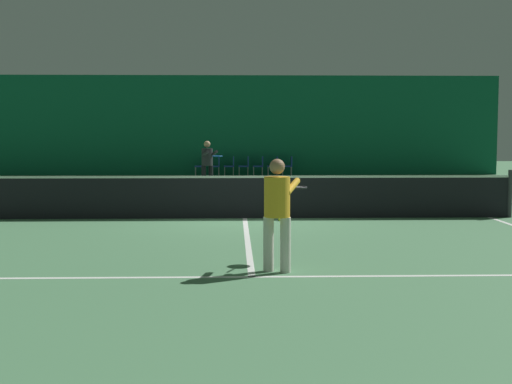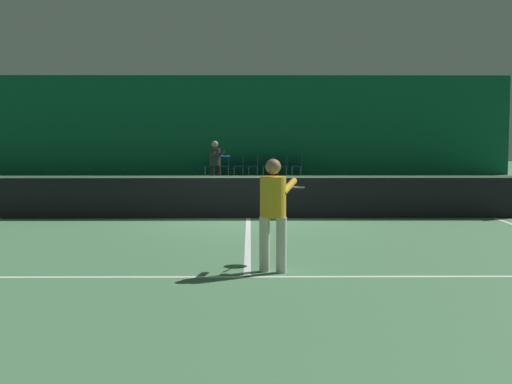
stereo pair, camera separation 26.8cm
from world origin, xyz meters
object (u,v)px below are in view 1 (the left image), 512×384
(courtside_chair_5, at_px, (274,165))
(tennis_net, at_px, (245,195))
(player_far, at_px, (208,161))
(courtside_chair_6, at_px, (289,165))
(player_near, at_px, (278,206))
(courtside_chair_0, at_px, (202,165))
(courtside_chair_1, at_px, (216,165))
(courtside_chair_3, at_px, (245,165))
(tennis_ball, at_px, (280,220))
(courtside_chair_4, at_px, (260,165))
(courtside_chair_2, at_px, (231,165))

(courtside_chair_5, bearing_deg, tennis_net, -5.65)
(player_far, xyz_separation_m, courtside_chair_6, (3.26, 7.26, -0.46))
(tennis_net, relative_size, player_near, 7.72)
(courtside_chair_0, bearing_deg, courtside_chair_1, 90.00)
(tennis_net, height_order, player_near, player_near)
(player_near, distance_m, courtside_chair_1, 21.34)
(courtside_chair_3, bearing_deg, tennis_ball, 1.81)
(courtside_chair_5, bearing_deg, courtside_chair_4, -90.00)
(player_far, relative_size, courtside_chair_2, 1.92)
(player_near, distance_m, player_far, 14.11)
(courtside_chair_4, bearing_deg, courtside_chair_5, 90.00)
(courtside_chair_4, xyz_separation_m, courtside_chair_6, (1.26, 0.00, 0.00))
(courtside_chair_6, relative_size, tennis_ball, 12.73)
(courtside_chair_5, bearing_deg, player_far, -19.89)
(tennis_net, xyz_separation_m, courtside_chair_0, (-1.65, 15.27, -0.03))
(courtside_chair_5, xyz_separation_m, courtside_chair_6, (0.63, 0.00, 0.00))
(courtside_chair_2, bearing_deg, courtside_chair_3, 90.00)
(player_far, bearing_deg, courtside_chair_1, 157.27)
(courtside_chair_0, bearing_deg, tennis_ball, 8.63)
(courtside_chair_0, distance_m, tennis_ball, 15.97)
(courtside_chair_3, bearing_deg, courtside_chair_4, 90.00)
(courtside_chair_0, relative_size, courtside_chair_2, 1.00)
(tennis_net, distance_m, courtside_chair_3, 15.27)
(player_far, relative_size, courtside_chair_0, 1.92)
(courtside_chair_2, distance_m, courtside_chair_5, 1.90)
(tennis_net, xyz_separation_m, player_near, (0.37, -6.02, 0.40))
(player_near, relative_size, courtside_chair_4, 1.85)
(courtside_chair_1, bearing_deg, tennis_ball, 6.37)
(courtside_chair_1, relative_size, tennis_ball, 12.73)
(courtside_chair_3, xyz_separation_m, courtside_chair_5, (1.26, 0.00, 0.00))
(courtside_chair_0, height_order, courtside_chair_6, same)
(courtside_chair_2, relative_size, courtside_chair_4, 1.00)
(player_far, height_order, tennis_ball, player_far)
(courtside_chair_5, bearing_deg, courtside_chair_2, -90.00)
(player_near, relative_size, courtside_chair_1, 1.85)
(courtside_chair_0, height_order, courtside_chair_1, same)
(courtside_chair_0, bearing_deg, courtside_chair_2, 90.00)
(player_far, xyz_separation_m, courtside_chair_3, (1.36, 7.26, -0.46))
(courtside_chair_2, distance_m, courtside_chair_3, 0.63)
(tennis_net, height_order, courtside_chair_2, tennis_net)
(courtside_chair_4, relative_size, courtside_chair_5, 1.00)
(player_near, xyz_separation_m, courtside_chair_2, (-0.75, 21.29, -0.42))
(player_near, bearing_deg, courtside_chair_3, 21.17)
(courtside_chair_2, height_order, courtside_chair_6, same)
(courtside_chair_0, distance_m, courtside_chair_2, 1.26)
(courtside_chair_0, bearing_deg, courtside_chair_6, 90.00)
(player_near, xyz_separation_m, courtside_chair_6, (1.77, 21.29, -0.42))
(courtside_chair_3, height_order, tennis_ball, courtside_chair_3)
(courtside_chair_2, relative_size, courtside_chair_6, 1.00)
(courtside_chair_1, bearing_deg, courtside_chair_4, 90.00)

